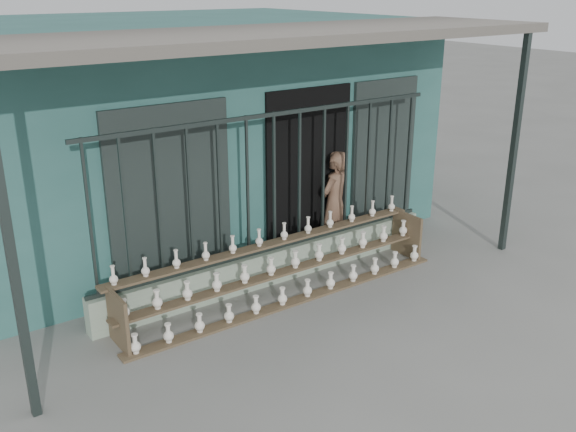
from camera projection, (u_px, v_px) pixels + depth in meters
ground at (337, 320)px, 7.50m from camera, size 60.00×60.00×0.00m
workshop_building at (171, 122)px, 10.18m from camera, size 7.40×6.60×3.21m
parapet_wall at (275, 265)px, 8.41m from camera, size 5.00×0.20×0.45m
security_fence at (274, 183)px, 8.03m from camera, size 5.00×0.04×1.80m
shelf_rack at (284, 269)px, 7.97m from camera, size 4.50×0.68×0.85m
elderly_woman at (334, 203)px, 9.11m from camera, size 0.65×0.53×1.52m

